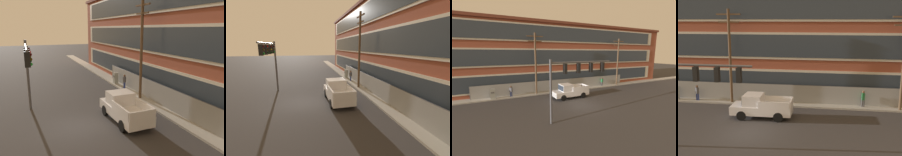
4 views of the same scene
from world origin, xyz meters
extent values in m
plane|color=#333030|center=(0.00, 0.00, 0.00)|extent=(160.00, 160.00, 0.00)
cube|color=#9E9B93|center=(0.00, 7.39, 0.08)|extent=(80.00, 1.70, 0.16)
cube|color=brown|center=(-0.51, 13.25, 5.43)|extent=(50.66, 10.02, 10.86)
cube|color=beige|center=(-0.51, 8.18, 1.99)|extent=(46.61, 0.10, 2.61)
cube|color=#2D3844|center=(-0.51, 8.12, 1.99)|extent=(44.58, 0.06, 2.17)
cube|color=beige|center=(-0.51, 8.18, 5.61)|extent=(46.61, 0.10, 2.61)
cube|color=#2D3844|center=(-0.51, 8.12, 5.61)|extent=(44.58, 0.06, 2.17)
cube|color=beige|center=(-0.51, 8.18, 9.23)|extent=(46.61, 0.10, 2.61)
cube|color=#2D3844|center=(-0.51, 8.12, 9.23)|extent=(44.58, 0.06, 2.17)
cube|color=gray|center=(0.68, 7.63, 0.96)|extent=(26.12, 0.04, 1.92)
cylinder|color=#4C4C51|center=(-12.38, 7.63, 0.96)|extent=(0.06, 0.06, 1.92)
cylinder|color=#4C4C51|center=(0.68, 7.63, 1.92)|extent=(26.12, 0.05, 0.05)
cylinder|color=#4C4C51|center=(-4.91, -2.82, 2.86)|extent=(0.20, 0.20, 5.73)
cylinder|color=#4C4C51|center=(-1.76, -2.82, 5.43)|extent=(6.28, 0.14, 0.14)
cube|color=black|center=(-3.54, -2.82, 4.88)|extent=(0.28, 0.32, 0.90)
cylinder|color=#4B0807|center=(-3.54, -2.64, 5.16)|extent=(0.04, 0.18, 0.18)
cylinder|color=#503E08|center=(-3.54, -2.64, 4.88)|extent=(0.04, 0.18, 0.18)
cylinder|color=green|center=(-3.54, -2.64, 4.60)|extent=(0.04, 0.18, 0.18)
cube|color=black|center=(-2.17, -2.82, 4.88)|extent=(0.28, 0.32, 0.90)
cylinder|color=#4B0807|center=(-2.17, -2.64, 5.16)|extent=(0.04, 0.18, 0.18)
cylinder|color=gold|center=(-2.17, -2.64, 4.88)|extent=(0.04, 0.18, 0.18)
cylinder|color=#0A4011|center=(-2.17, -2.64, 4.60)|extent=(0.04, 0.18, 0.18)
cube|color=black|center=(-0.81, -2.82, 4.88)|extent=(0.28, 0.32, 0.90)
cylinder|color=red|center=(-0.81, -2.64, 5.16)|extent=(0.04, 0.18, 0.18)
cylinder|color=#503E08|center=(-0.81, -2.64, 4.88)|extent=(0.04, 0.18, 0.18)
cylinder|color=#0A4011|center=(-0.81, -2.64, 4.60)|extent=(0.04, 0.18, 0.18)
cube|color=black|center=(0.56, -2.82, 4.88)|extent=(0.28, 0.32, 0.90)
cylinder|color=#4B0807|center=(0.56, -2.64, 5.16)|extent=(0.04, 0.18, 0.18)
cylinder|color=#503E08|center=(0.56, -2.64, 4.88)|extent=(0.04, 0.18, 0.18)
cylinder|color=green|center=(0.56, -2.64, 4.60)|extent=(0.04, 0.18, 0.18)
cube|color=silver|center=(0.26, 3.45, 0.75)|extent=(5.12, 2.09, 0.70)
cube|color=silver|center=(-0.45, 3.43, 1.55)|extent=(1.57, 1.83, 0.90)
cube|color=#283342|center=(-1.23, 3.41, 1.55)|extent=(0.10, 1.60, 0.68)
cube|color=silver|center=(1.42, 2.56, 1.38)|extent=(2.54, 0.19, 0.56)
cube|color=silver|center=(1.37, 4.39, 1.38)|extent=(2.54, 0.19, 0.56)
cube|color=silver|center=(2.75, 3.51, 1.38)|extent=(0.15, 1.87, 0.56)
cylinder|color=black|center=(-1.24, 2.51, 0.40)|extent=(0.81, 0.28, 0.80)
cylinder|color=black|center=(-1.29, 4.30, 0.40)|extent=(0.81, 0.28, 0.80)
cylinder|color=black|center=(1.80, 2.59, 0.40)|extent=(0.81, 0.28, 0.80)
cylinder|color=black|center=(1.75, 4.38, 0.40)|extent=(0.81, 0.28, 0.80)
cube|color=white|center=(-2.28, 2.70, 0.85)|extent=(0.07, 0.24, 0.16)
cube|color=white|center=(-2.32, 4.06, 0.85)|extent=(0.07, 0.24, 0.16)
cylinder|color=brown|center=(-3.69, 6.94, 4.55)|extent=(0.26, 0.26, 9.09)
cube|color=brown|center=(-3.69, 6.94, 8.59)|extent=(2.34, 0.14, 0.14)
cube|color=brown|center=(-3.69, 6.94, 7.89)|extent=(1.99, 0.14, 0.14)
cube|color=#939993|center=(-9.66, 6.94, 0.75)|extent=(0.60, 0.46, 1.49)
cube|color=#515151|center=(-9.66, 6.70, 1.04)|extent=(0.42, 0.02, 0.20)
cylinder|color=navy|center=(-7.42, 7.00, 0.42)|extent=(0.14, 0.14, 0.85)
cylinder|color=navy|center=(-7.24, 7.00, 0.42)|extent=(0.14, 0.14, 0.85)
cube|color=#4C4C51|center=(-7.33, 7.00, 1.15)|extent=(0.45, 0.45, 0.60)
sphere|color=brown|center=(-7.33, 7.00, 1.57)|extent=(0.24, 0.24, 0.24)
camera|label=1|loc=(13.71, -2.96, 6.59)|focal=35.00mm
camera|label=2|loc=(13.57, 0.65, 5.11)|focal=24.00mm
camera|label=3|loc=(-9.18, -14.70, 6.27)|focal=24.00mm
camera|label=4|loc=(6.06, -18.45, 8.12)|focal=45.00mm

